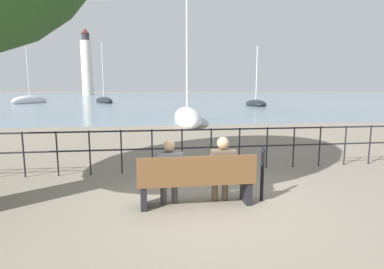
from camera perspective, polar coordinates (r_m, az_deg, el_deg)
name	(u,v)px	position (r m, az deg, el deg)	size (l,w,h in m)	color
ground_plane	(196,204)	(5.34, 0.79, -13.17)	(1000.00, 1000.00, 0.00)	gray
harbor_water	(150,94)	(166.81, -8.03, 7.62)	(600.00, 300.00, 0.01)	slate
park_bench	(197,181)	(5.14, 0.91, -8.87)	(1.99, 0.45, 0.90)	brown
seated_person_left	(169,169)	(5.11, -4.33, -6.65)	(0.43, 0.35, 1.16)	#4C4C51
seated_person_right	(222,167)	(5.24, 5.75, -6.12)	(0.42, 0.35, 1.18)	brown
promenade_railing	(182,143)	(7.25, -1.91, -1.70)	(15.90, 0.04, 1.05)	black
closed_umbrella	(262,170)	(5.49, 13.26, -6.59)	(0.09, 0.09, 1.02)	black
sailboat_0	(104,101)	(51.17, -16.41, 6.18)	(4.62, 7.98, 10.00)	black
sailboat_1	(187,116)	(19.22, -0.91, 3.47)	(2.21, 8.84, 11.34)	white
sailboat_2	(256,104)	(40.09, 12.05, 5.77)	(2.67, 5.37, 7.91)	black
sailboat_4	(30,101)	(52.96, -28.47, 5.67)	(4.33, 7.54, 10.49)	silver
harbor_lighthouse	(87,65)	(141.17, -19.41, 12.46)	(4.64, 4.64, 28.26)	silver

